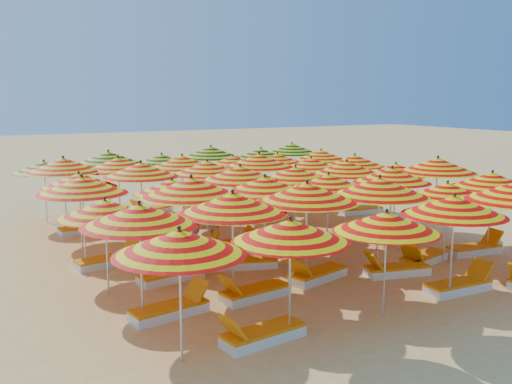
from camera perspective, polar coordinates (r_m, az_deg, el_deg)
ground at (r=18.37m, az=0.76°, el=-5.15°), size 120.00×120.00×0.00m
umbrella_0 at (r=9.88m, az=-7.67°, el=-5.03°), size 2.91×2.91×2.48m
umbrella_1 at (r=10.85m, az=3.45°, el=-3.89°), size 2.70×2.70×2.42m
umbrella_2 at (r=12.10m, az=12.92°, el=-2.94°), size 2.52×2.52×2.37m
umbrella_3 at (r=13.67m, az=19.21°, el=-1.31°), size 2.83×2.83×2.51m
umbrella_6 at (r=11.87m, az=-11.57°, el=-2.28°), size 2.93×2.93×2.57m
umbrella_7 at (r=12.72m, az=-2.36°, el=-1.13°), size 3.25×3.25×2.61m
umbrella_8 at (r=13.83m, az=5.10°, el=-0.07°), size 3.14×3.14×2.68m
umbrella_9 at (r=14.88m, az=12.24°, el=0.49°), size 3.11×3.11×2.69m
umbrella_10 at (r=16.74m, az=18.59°, el=0.17°), size 2.46×2.46×2.36m
umbrella_11 at (r=18.32m, az=22.54°, el=1.12°), size 3.10×3.10×2.51m
umbrella_12 at (r=13.71m, az=-14.87°, el=-1.62°), size 2.39×2.39×2.36m
umbrella_13 at (r=14.40m, az=-6.49°, el=0.49°), size 3.07×3.07×2.73m
umbrella_14 at (r=15.52m, az=0.88°, el=0.71°), size 2.81×2.81×2.58m
umbrella_15 at (r=16.83m, az=7.25°, el=1.03°), size 3.01×3.01×2.49m
umbrella_16 at (r=18.11m, az=13.44°, el=1.64°), size 3.17×3.17×2.56m
umbrella_17 at (r=19.59m, az=17.70°, el=2.55°), size 2.95×2.95×2.76m
umbrella_18 at (r=15.99m, az=-17.01°, el=0.65°), size 2.86×2.86×2.61m
umbrella_19 at (r=16.61m, az=-8.42°, el=0.54°), size 2.67×2.67×2.37m
umbrella_20 at (r=17.44m, az=-1.61°, el=1.86°), size 2.54×2.54×2.65m
umbrella_21 at (r=18.33m, az=3.96°, el=1.83°), size 2.56×2.56×2.51m
umbrella_22 at (r=19.77m, az=9.05°, el=2.41°), size 3.07×3.07×2.55m
umbrella_23 at (r=21.00m, az=13.80°, el=2.20°), size 2.77×2.77×2.36m
umbrella_24 at (r=18.18m, az=-17.28°, el=1.13°), size 3.04×3.04×2.43m
umbrella_25 at (r=18.67m, az=-11.44°, el=2.19°), size 3.32×3.32×2.65m
umbrella_26 at (r=19.59m, az=-4.90°, el=2.45°), size 2.86×2.86×2.56m
umbrella_27 at (r=20.28m, az=0.31°, el=3.16°), size 3.03×3.03×2.74m
umbrella_28 at (r=21.56m, az=5.52°, el=2.83°), size 2.34×2.34×2.46m
umbrella_29 at (r=22.57m, az=9.83°, el=3.11°), size 2.85×2.85×2.49m
umbrella_30 at (r=20.23m, az=-18.70°, el=2.57°), size 3.00×3.00×2.71m
umbrella_31 at (r=20.54m, az=-13.61°, el=2.72°), size 3.13×3.13×2.63m
umbrella_32 at (r=21.48m, az=-7.40°, el=3.04°), size 3.01×3.01×2.57m
umbrella_33 at (r=22.49m, az=-2.33°, el=3.08°), size 2.32×2.32×2.43m
umbrella_34 at (r=23.27m, az=2.15°, el=3.32°), size 2.81×2.81×2.44m
umbrella_35 at (r=24.55m, az=6.51°, el=3.68°), size 2.86×2.86×2.48m
umbrella_36 at (r=22.50m, az=-20.44°, el=2.37°), size 2.91×2.91×2.37m
umbrella_37 at (r=22.64m, az=-14.54°, el=3.34°), size 2.52×2.52×2.66m
umbrella_38 at (r=23.37m, az=-9.41°, el=3.22°), size 2.82×2.82×2.44m
umbrella_39 at (r=24.06m, az=-4.54°, el=3.99°), size 2.78×2.78×2.67m
umbrella_40 at (r=25.10m, az=0.49°, el=3.88°), size 2.62×2.62×2.49m
umbrella_41 at (r=26.35m, az=3.62°, el=4.35°), size 2.76×2.76×2.61m
lounger_0 at (r=11.23m, az=0.53°, el=-14.07°), size 1.79×0.80×0.69m
lounger_1 at (r=14.75m, az=19.67°, el=-8.80°), size 1.75×0.65×0.69m
lounger_4 at (r=12.58m, az=-8.50°, el=-11.52°), size 1.80×0.84×0.69m
lounger_5 at (r=13.44m, az=-0.23°, el=-10.02°), size 1.79×0.80×0.69m
lounger_6 at (r=14.81m, az=6.11°, el=-8.21°), size 1.82×1.00×0.69m
lounger_7 at (r=15.58m, az=13.78°, el=-7.55°), size 1.82×0.97×0.69m
lounger_8 at (r=16.85m, az=16.37°, el=-6.36°), size 1.82×1.02×0.69m
lounger_9 at (r=18.36m, az=21.02°, el=-5.32°), size 1.79×0.78×0.69m
lounger_10 at (r=14.88m, az=-8.36°, el=-8.17°), size 1.80×0.86×0.69m
lounger_11 at (r=15.79m, az=-1.21°, el=-7.04°), size 1.83×1.14×0.69m
lounger_12 at (r=16.48m, az=-14.54°, el=-6.63°), size 1.80×0.82×0.69m
lounger_13 at (r=17.29m, az=-6.49°, el=-5.63°), size 1.83×1.08×0.69m
lounger_14 at (r=17.58m, az=-2.94°, el=-5.32°), size 1.80×0.86×0.69m
lounger_15 at (r=19.04m, az=-9.60°, el=-4.29°), size 1.82×1.23×0.69m
lounger_16 at (r=23.34m, az=10.37°, el=-1.77°), size 1.80×0.86×0.69m
lounger_17 at (r=20.56m, az=-16.66°, el=-3.53°), size 1.78×0.73×0.69m
lounger_18 at (r=20.87m, az=-11.93°, el=-3.15°), size 1.79×0.81×0.69m
lounger_19 at (r=23.05m, az=1.19°, el=-1.75°), size 1.82×1.19×0.69m
lounger_20 at (r=24.70m, az=4.98°, el=-1.03°), size 1.83×1.07×0.69m
lounger_21 at (r=23.30m, az=-10.49°, el=-1.79°), size 1.83×1.13×0.69m
lounger_22 at (r=23.99m, az=-5.36°, el=-1.35°), size 1.78×0.74×0.69m
beachgoer_b at (r=17.70m, az=-4.49°, el=-3.36°), size 0.66×0.78×1.43m
beachgoer_a at (r=18.67m, az=-6.00°, el=-2.83°), size 0.56×0.59×1.36m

